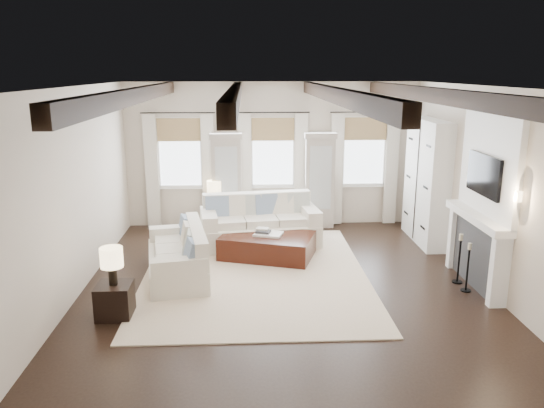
{
  "coord_description": "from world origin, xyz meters",
  "views": [
    {
      "loc": [
        -0.6,
        -7.97,
        3.44
      ],
      "look_at": [
        -0.15,
        1.06,
        1.15
      ],
      "focal_mm": 35.0,
      "sensor_mm": 36.0,
      "label": 1
    }
  ],
  "objects_px": {
    "side_table_front": "(115,300)",
    "side_table_back": "(215,217)",
    "sofa_left": "(180,257)",
    "ottoman": "(267,246)",
    "sofa_back": "(259,224)"
  },
  "relations": [
    {
      "from": "ottoman",
      "to": "side_table_back",
      "type": "xyz_separation_m",
      "value": [
        -1.08,
        1.88,
        0.05
      ]
    },
    {
      "from": "side_table_front",
      "to": "side_table_back",
      "type": "bearing_deg",
      "value": 74.23
    },
    {
      "from": "side_table_front",
      "to": "side_table_back",
      "type": "distance_m",
      "value": 4.43
    },
    {
      "from": "sofa_left",
      "to": "ottoman",
      "type": "distance_m",
      "value": 1.77
    },
    {
      "from": "ottoman",
      "to": "side_table_back",
      "type": "distance_m",
      "value": 2.17
    },
    {
      "from": "side_table_back",
      "to": "ottoman",
      "type": "bearing_deg",
      "value": -60.09
    },
    {
      "from": "sofa_back",
      "to": "ottoman",
      "type": "xyz_separation_m",
      "value": [
        0.13,
        -0.82,
        -0.19
      ]
    },
    {
      "from": "sofa_back",
      "to": "side_table_back",
      "type": "distance_m",
      "value": 1.43
    },
    {
      "from": "sofa_back",
      "to": "sofa_left",
      "type": "height_order",
      "value": "sofa_back"
    },
    {
      "from": "sofa_left",
      "to": "side_table_back",
      "type": "relative_size",
      "value": 3.99
    },
    {
      "from": "ottoman",
      "to": "side_table_front",
      "type": "distance_m",
      "value": 3.3
    },
    {
      "from": "side_table_front",
      "to": "ottoman",
      "type": "bearing_deg",
      "value": 46.16
    },
    {
      "from": "ottoman",
      "to": "side_table_back",
      "type": "relative_size",
      "value": 3.1
    },
    {
      "from": "side_table_front",
      "to": "side_table_back",
      "type": "height_order",
      "value": "side_table_back"
    },
    {
      "from": "sofa_left",
      "to": "side_table_front",
      "type": "distance_m",
      "value": 1.68
    }
  ]
}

